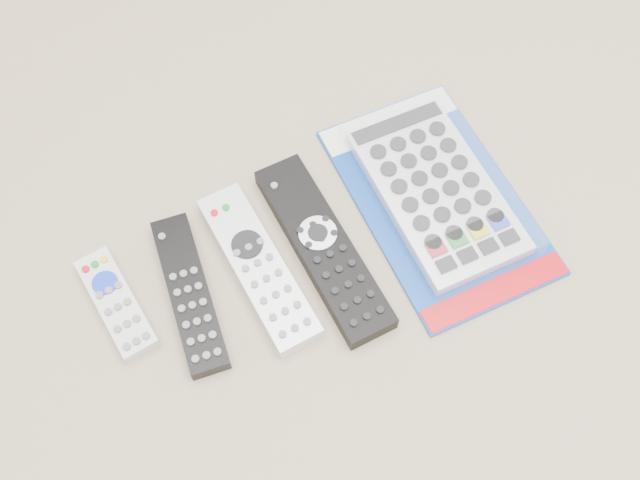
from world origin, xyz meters
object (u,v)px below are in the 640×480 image
remote_silver_dvd (258,267)px  jumbo_remote_packaged (437,191)px  remote_slim_black (190,294)px  remote_large_black (323,248)px  remote_small_grey (116,304)px

remote_silver_dvd → jumbo_remote_packaged: 0.24m
remote_slim_black → remote_large_black: size_ratio=0.80×
remote_large_black → jumbo_remote_packaged: size_ratio=0.78×
remote_slim_black → remote_silver_dvd: 0.09m
remote_slim_black → remote_large_black: (0.17, -0.03, 0.00)m
remote_silver_dvd → remote_large_black: (0.08, -0.02, 0.00)m
remote_slim_black → jumbo_remote_packaged: (0.33, -0.03, 0.01)m
remote_small_grey → remote_large_black: size_ratio=0.55×
jumbo_remote_packaged → remote_large_black: bearing=-176.3°
jumbo_remote_packaged → remote_small_grey: bearing=176.4°
remote_large_black → remote_slim_black: bearing=173.3°
remote_large_black → remote_small_grey: bearing=169.0°
remote_silver_dvd → jumbo_remote_packaged: (0.24, -0.02, 0.01)m
remote_large_black → jumbo_remote_packaged: bearing=0.9°
remote_silver_dvd → jumbo_remote_packaged: size_ratio=0.68×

